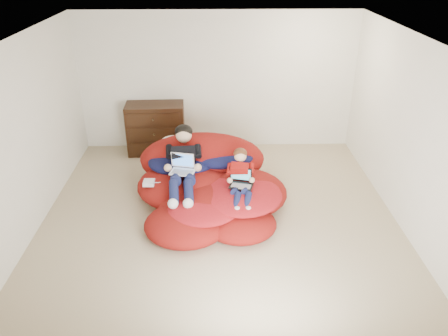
% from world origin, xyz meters
% --- Properties ---
extents(room_shell, '(5.10, 5.10, 2.77)m').
position_xyz_m(room_shell, '(0.00, 0.00, 0.22)').
color(room_shell, tan).
rests_on(room_shell, ground).
extents(dresser, '(1.05, 0.60, 0.93)m').
position_xyz_m(dresser, '(-1.13, 2.22, 0.47)').
color(dresser, black).
rests_on(dresser, ground).
extents(beanbag_pile, '(2.27, 2.38, 0.90)m').
position_xyz_m(beanbag_pile, '(-0.16, 0.44, 0.28)').
color(beanbag_pile, maroon).
rests_on(beanbag_pile, ground).
extents(cream_pillow, '(0.44, 0.28, 0.28)m').
position_xyz_m(cream_pillow, '(-0.72, 1.18, 0.62)').
color(cream_pillow, white).
rests_on(cream_pillow, beanbag_pile).
extents(older_boy, '(0.39, 1.34, 0.74)m').
position_xyz_m(older_boy, '(-0.52, 0.48, 0.68)').
color(older_boy, black).
rests_on(older_boy, beanbag_pile).
extents(younger_boy, '(0.32, 0.86, 0.61)m').
position_xyz_m(younger_boy, '(0.30, 0.11, 0.60)').
color(younger_boy, '#A0120E').
rests_on(younger_boy, beanbag_pile).
extents(laptop_white, '(0.38, 0.35, 0.25)m').
position_xyz_m(laptop_white, '(-0.52, 0.34, 0.64)').
color(laptop_white, white).
rests_on(laptop_white, older_boy).
extents(laptop_black, '(0.37, 0.34, 0.24)m').
position_xyz_m(laptop_black, '(0.30, 0.08, 0.55)').
color(laptop_black, black).
rests_on(laptop_black, younger_boy).
extents(power_adapter, '(0.16, 0.16, 0.06)m').
position_xyz_m(power_adapter, '(-1.01, 0.28, 0.42)').
color(power_adapter, white).
rests_on(power_adapter, beanbag_pile).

